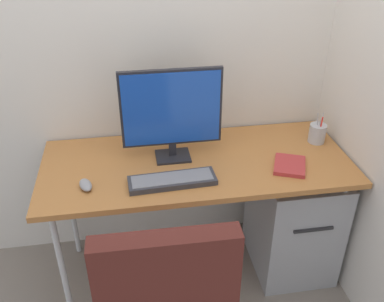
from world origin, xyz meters
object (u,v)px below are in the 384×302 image
at_px(mouse, 86,185).
at_px(notebook, 290,165).
at_px(filing_cabinet, 292,218).
at_px(keyboard, 172,180).
at_px(monitor, 172,111).
at_px(pen_holder, 317,133).

height_order(mouse, notebook, mouse).
xyz_separation_m(filing_cabinet, keyboard, (-0.69, -0.13, 0.43)).
height_order(filing_cabinet, notebook, notebook).
relative_size(filing_cabinet, mouse, 6.55).
distance_m(filing_cabinet, monitor, 0.95).
height_order(filing_cabinet, keyboard, keyboard).
xyz_separation_m(mouse, pen_holder, (1.21, 0.24, 0.03)).
bearing_deg(filing_cabinet, mouse, -174.11).
bearing_deg(filing_cabinet, notebook, -138.05).
xyz_separation_m(keyboard, mouse, (-0.39, 0.02, 0.00)).
distance_m(filing_cabinet, notebook, 0.45).
height_order(monitor, mouse, monitor).
bearing_deg(filing_cabinet, monitor, 171.41).
xyz_separation_m(filing_cabinet, mouse, (-1.08, -0.11, 0.43)).
bearing_deg(notebook, pen_holder, 65.94).
height_order(filing_cabinet, mouse, mouse).
relative_size(keyboard, notebook, 2.26).
bearing_deg(keyboard, filing_cabinet, 11.05).
bearing_deg(pen_holder, mouse, -168.82).
xyz_separation_m(filing_cabinet, notebook, (-0.10, -0.09, 0.42)).
height_order(monitor, pen_holder, monitor).
height_order(filing_cabinet, pen_holder, pen_holder).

